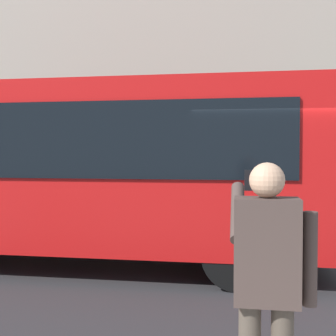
# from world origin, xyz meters

# --- Properties ---
(ground_plane) EXTENTS (60.00, 60.00, 0.00)m
(ground_plane) POSITION_xyz_m (0.00, 0.00, 0.00)
(ground_plane) COLOR #2B2B2D
(building_facade_far) EXTENTS (28.00, 1.55, 12.00)m
(building_facade_far) POSITION_xyz_m (-0.02, -6.80, 5.99)
(building_facade_far) COLOR #A89E8E
(building_facade_far) RESTS_ON ground_plane
(red_bus) EXTENTS (9.05, 2.54, 3.08)m
(red_bus) POSITION_xyz_m (3.65, -0.09, 1.68)
(red_bus) COLOR red
(red_bus) RESTS_ON ground_plane
(pedestrian_photographer) EXTENTS (0.53, 0.52, 1.70)m
(pedestrian_photographer) POSITION_xyz_m (0.42, 4.37, 1.14)
(pedestrian_photographer) COLOR #4C4238
(pedestrian_photographer) RESTS_ON sidewalk_curb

